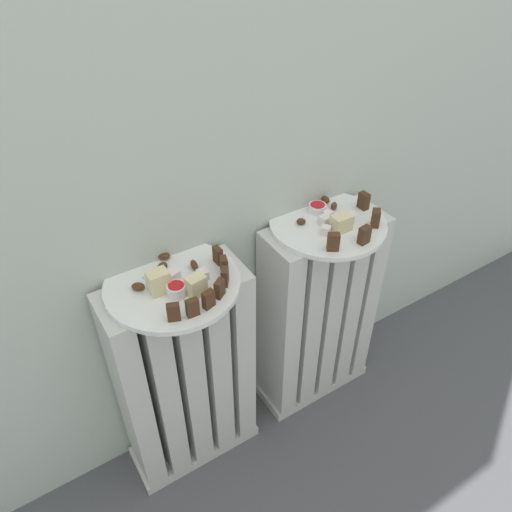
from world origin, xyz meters
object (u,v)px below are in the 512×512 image
(plate_left, at_px, (172,283))
(plate_right, at_px, (328,223))
(jam_bowl_left, at_px, (176,290))
(jam_bowl_right, at_px, (317,207))
(fork, at_px, (160,282))
(radiator_left, at_px, (186,378))
(radiator_right, at_px, (318,315))

(plate_left, distance_m, plate_right, 0.41)
(jam_bowl_left, relative_size, jam_bowl_right, 0.87)
(jam_bowl_right, xyz_separation_m, fork, (-0.44, -0.04, -0.01))
(radiator_left, height_order, jam_bowl_right, jam_bowl_right)
(plate_right, relative_size, jam_bowl_right, 6.39)
(plate_right, bearing_deg, jam_bowl_right, 84.08)
(plate_left, height_order, jam_bowl_left, jam_bowl_left)
(jam_bowl_left, bearing_deg, plate_left, 78.52)
(jam_bowl_right, bearing_deg, plate_right, -95.92)
(radiator_left, xyz_separation_m, plate_right, (0.41, 0.00, 0.31))
(plate_right, bearing_deg, radiator_left, 180.00)
(plate_left, distance_m, jam_bowl_right, 0.42)
(radiator_right, xyz_separation_m, jam_bowl_left, (-0.42, -0.04, 0.33))
(radiator_left, bearing_deg, jam_bowl_left, -101.48)
(jam_bowl_left, height_order, fork, jam_bowl_left)
(radiator_left, bearing_deg, fork, 158.51)
(jam_bowl_right, bearing_deg, radiator_left, -173.21)
(radiator_right, height_order, jam_bowl_left, jam_bowl_left)
(radiator_left, relative_size, jam_bowl_right, 13.62)
(radiator_left, height_order, plate_right, plate_right)
(plate_left, bearing_deg, plate_right, 0.00)
(plate_left, xyz_separation_m, plate_right, (0.41, 0.00, 0.00))
(plate_left, bearing_deg, radiator_right, 0.00)
(radiator_left, distance_m, plate_right, 0.52)
(plate_left, xyz_separation_m, jam_bowl_left, (-0.01, -0.04, 0.02))
(radiator_left, relative_size, fork, 6.38)
(radiator_right, xyz_separation_m, plate_right, (-0.00, 0.00, 0.31))
(radiator_right, distance_m, jam_bowl_right, 0.33)
(plate_right, bearing_deg, plate_left, 180.00)
(jam_bowl_right, relative_size, fork, 0.47)
(plate_right, bearing_deg, radiator_right, 0.00)
(plate_left, xyz_separation_m, fork, (-0.02, 0.01, 0.01))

